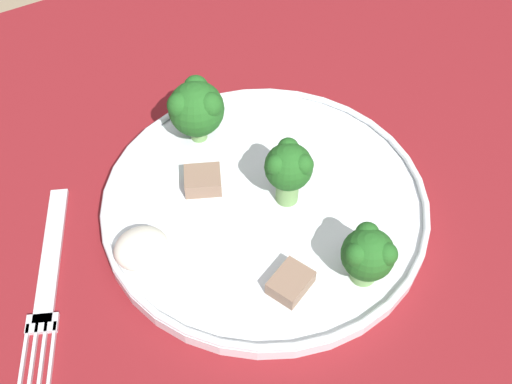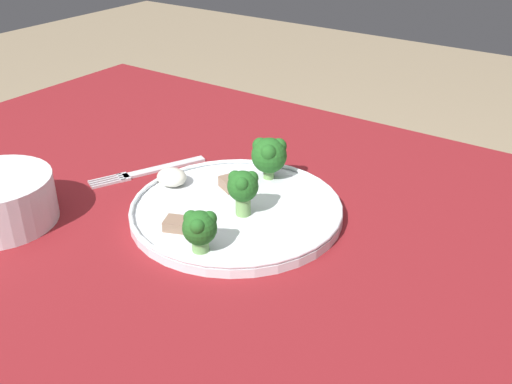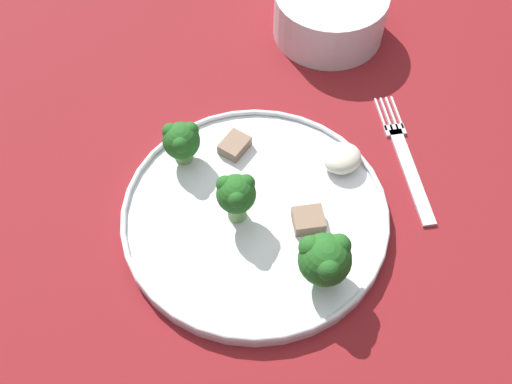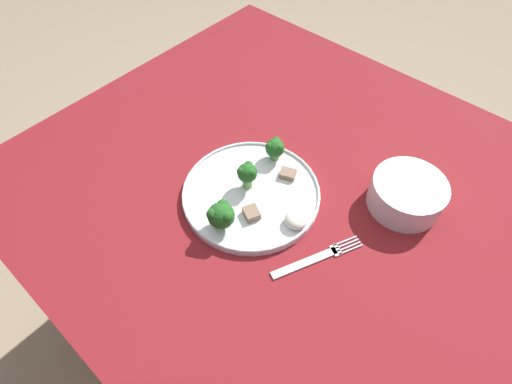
# 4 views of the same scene
# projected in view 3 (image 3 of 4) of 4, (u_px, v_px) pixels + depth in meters

# --- Properties ---
(ground_plane) EXTENTS (8.00, 8.00, 0.00)m
(ground_plane) POSITION_uv_depth(u_px,v_px,m) (257.00, 356.00, 1.32)
(ground_plane) COLOR #9E896B
(table) EXTENTS (1.18, 0.99, 0.76)m
(table) POSITION_uv_depth(u_px,v_px,m) (257.00, 192.00, 0.78)
(table) COLOR maroon
(table) RESTS_ON ground_plane
(dinner_plate) EXTENTS (0.28, 0.28, 0.02)m
(dinner_plate) POSITION_uv_depth(u_px,v_px,m) (255.00, 215.00, 0.63)
(dinner_plate) COLOR white
(dinner_plate) RESTS_ON table
(fork) EXTENTS (0.09, 0.17, 0.00)m
(fork) POSITION_uv_depth(u_px,v_px,m) (405.00, 158.00, 0.68)
(fork) COLOR silver
(fork) RESTS_ON table
(cream_bowl) EXTENTS (0.14, 0.14, 0.06)m
(cream_bowl) POSITION_uv_depth(u_px,v_px,m) (330.00, 14.00, 0.77)
(cream_bowl) COLOR silver
(cream_bowl) RESTS_ON table
(broccoli_floret_near_rim_left) EXTENTS (0.04, 0.04, 0.06)m
(broccoli_floret_near_rim_left) POSITION_uv_depth(u_px,v_px,m) (236.00, 195.00, 0.59)
(broccoli_floret_near_rim_left) COLOR #709E56
(broccoli_floret_near_rim_left) RESTS_ON dinner_plate
(broccoli_floret_center_left) EXTENTS (0.04, 0.04, 0.05)m
(broccoli_floret_center_left) POSITION_uv_depth(u_px,v_px,m) (181.00, 141.00, 0.64)
(broccoli_floret_center_left) COLOR #709E56
(broccoli_floret_center_left) RESTS_ON dinner_plate
(broccoli_floret_back_left) EXTENTS (0.05, 0.05, 0.06)m
(broccoli_floret_back_left) POSITION_uv_depth(u_px,v_px,m) (325.00, 259.00, 0.56)
(broccoli_floret_back_left) COLOR #709E56
(broccoli_floret_back_left) RESTS_ON dinner_plate
(meat_slice_front_slice) EXTENTS (0.04, 0.04, 0.01)m
(meat_slice_front_slice) POSITION_uv_depth(u_px,v_px,m) (234.00, 145.00, 0.67)
(meat_slice_front_slice) COLOR #846651
(meat_slice_front_slice) RESTS_ON dinner_plate
(meat_slice_middle_slice) EXTENTS (0.04, 0.04, 0.02)m
(meat_slice_middle_slice) POSITION_uv_depth(u_px,v_px,m) (308.00, 220.00, 0.61)
(meat_slice_middle_slice) COLOR #846651
(meat_slice_middle_slice) RESTS_ON dinner_plate
(sauce_dollop) EXTENTS (0.04, 0.04, 0.02)m
(sauce_dollop) POSITION_uv_depth(u_px,v_px,m) (342.00, 158.00, 0.65)
(sauce_dollop) COLOR silver
(sauce_dollop) RESTS_ON dinner_plate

